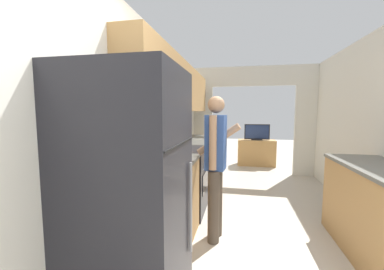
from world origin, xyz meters
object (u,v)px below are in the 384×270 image
object	(u,v)px
refrigerator	(130,197)
tv_cabinet	(256,153)
range_oven	(184,179)
person	(216,164)
television	(257,132)

from	to	relation	value
refrigerator	tv_cabinet	bearing A→B (deg)	76.78
range_oven	person	bearing A→B (deg)	-52.83
refrigerator	person	size ratio (longest dim) A/B	1.07
refrigerator	television	bearing A→B (deg)	76.67
tv_cabinet	television	size ratio (longest dim) A/B	1.51
range_oven	television	xyz separation A→B (m)	(1.25, 3.22, 0.44)
range_oven	tv_cabinet	distance (m)	3.50
tv_cabinet	range_oven	bearing A→B (deg)	-110.96
range_oven	television	size ratio (longest dim) A/B	1.63
person	television	xyz separation A→B (m)	(0.73, 3.92, 0.04)
range_oven	person	size ratio (longest dim) A/B	0.66
refrigerator	range_oven	world-z (taller)	refrigerator
refrigerator	television	xyz separation A→B (m)	(1.20, 5.06, 0.04)
tv_cabinet	television	distance (m)	0.56
range_oven	tv_cabinet	bearing A→B (deg)	69.04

